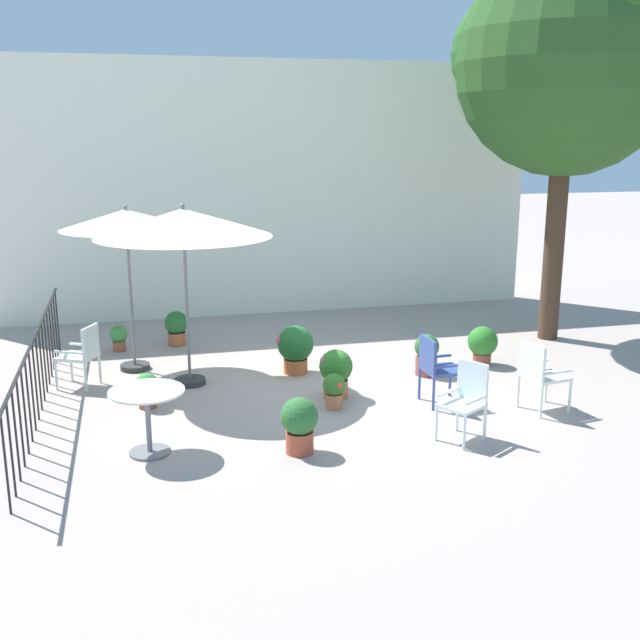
% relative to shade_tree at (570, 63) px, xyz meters
% --- Properties ---
extents(ground_plane, '(60.00, 60.00, 0.00)m').
position_rel_shade_tree_xyz_m(ground_plane, '(-4.58, -1.64, -4.58)').
color(ground_plane, '#A9978F').
extents(villa_facade, '(10.96, 0.30, 4.82)m').
position_rel_shade_tree_xyz_m(villa_facade, '(-4.58, 3.13, -2.17)').
color(villa_facade, white).
rests_on(villa_facade, ground).
extents(terrace_railing, '(0.03, 6.01, 1.01)m').
position_rel_shade_tree_xyz_m(terrace_railing, '(-8.26, -1.64, -3.90)').
color(terrace_railing, black).
rests_on(terrace_railing, ground).
extents(shade_tree, '(3.78, 3.60, 6.36)m').
position_rel_shade_tree_xyz_m(shade_tree, '(0.00, 0.00, 0.00)').
color(shade_tree, '#483121').
rests_on(shade_tree, ground).
extents(patio_umbrella_0, '(2.42, 2.42, 2.56)m').
position_rel_shade_tree_xyz_m(patio_umbrella_0, '(-6.32, -1.05, -2.29)').
color(patio_umbrella_0, '#2D2D2D').
rests_on(patio_umbrella_0, ground).
extents(patio_umbrella_1, '(1.91, 1.91, 2.48)m').
position_rel_shade_tree_xyz_m(patio_umbrella_1, '(-7.07, -0.15, -2.34)').
color(patio_umbrella_1, '#2D2D2D').
rests_on(patio_umbrella_1, ground).
extents(cafe_table_0, '(0.84, 0.84, 0.75)m').
position_rel_shade_tree_xyz_m(cafe_table_0, '(-6.95, -3.37, -4.05)').
color(cafe_table_0, white).
rests_on(cafe_table_0, ground).
extents(patio_chair_0, '(0.58, 0.56, 0.92)m').
position_rel_shade_tree_xyz_m(patio_chair_0, '(-2.05, -3.22, -4.05)').
color(patio_chair_0, white).
rests_on(patio_chair_0, ground).
extents(patio_chair_1, '(0.63, 0.61, 0.89)m').
position_rel_shade_tree_xyz_m(patio_chair_1, '(-7.77, -0.83, -4.07)').
color(patio_chair_1, silver).
rests_on(patio_chair_1, ground).
extents(patio_chair_2, '(0.60, 0.59, 0.91)m').
position_rel_shade_tree_xyz_m(patio_chair_2, '(-3.34, -3.82, -4.07)').
color(patio_chair_2, white).
rests_on(patio_chair_2, ground).
extents(patio_chair_3, '(0.51, 0.50, 0.91)m').
position_rel_shade_tree_xyz_m(patio_chair_3, '(-3.22, -2.65, -4.05)').
color(patio_chair_3, '#364C91').
rests_on(patio_chair_3, ground).
extents(potted_plant_0, '(0.30, 0.31, 0.47)m').
position_rel_shade_tree_xyz_m(potted_plant_0, '(-4.57, -2.48, -4.31)').
color(potted_plant_0, '#C97448').
rests_on(potted_plant_0, ground).
extents(potted_plant_1, '(0.43, 0.43, 0.64)m').
position_rel_shade_tree_xyz_m(potted_plant_1, '(-5.31, -3.75, -4.22)').
color(potted_plant_1, '#AC4C34').
rests_on(potted_plant_1, ground).
extents(potted_plant_2, '(0.36, 0.39, 0.62)m').
position_rel_shade_tree_xyz_m(potted_plant_2, '(-2.89, -1.46, -4.25)').
color(potted_plant_2, brown).
rests_on(potted_plant_2, ground).
extents(potted_plant_3, '(0.39, 0.39, 0.58)m').
position_rel_shade_tree_xyz_m(potted_plant_3, '(-6.37, 1.05, -4.26)').
color(potted_plant_3, '#AE5F38').
rests_on(potted_plant_3, ground).
extents(potted_plant_4, '(0.28, 0.28, 0.43)m').
position_rel_shade_tree_xyz_m(potted_plant_4, '(-7.31, 0.93, -4.34)').
color(potted_plant_4, '#9D5338').
rests_on(potted_plant_4, ground).
extents(potted_plant_5, '(0.46, 0.46, 0.61)m').
position_rel_shade_tree_xyz_m(potted_plant_5, '(-1.87, -1.21, -4.24)').
color(potted_plant_5, brown).
rests_on(potted_plant_5, ground).
extents(potted_plant_6, '(0.32, 0.32, 0.47)m').
position_rel_shade_tree_xyz_m(potted_plant_6, '(-6.93, -1.88, -4.32)').
color(potted_plant_6, brown).
rests_on(potted_plant_6, ground).
extents(potted_plant_7, '(0.45, 0.45, 0.67)m').
position_rel_shade_tree_xyz_m(potted_plant_7, '(-4.44, -2.08, -4.21)').
color(potted_plant_7, '#BF6D47').
rests_on(potted_plant_7, ground).
extents(potted_plant_8, '(0.56, 0.54, 0.72)m').
position_rel_shade_tree_xyz_m(potted_plant_8, '(-4.75, -0.91, -4.18)').
color(potted_plant_8, '#BC5C2F').
rests_on(potted_plant_8, ground).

